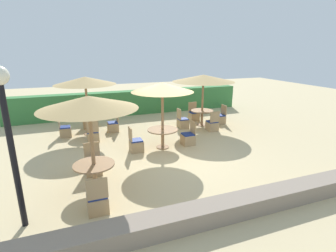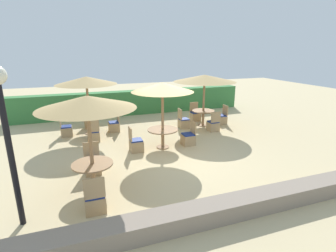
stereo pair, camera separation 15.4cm
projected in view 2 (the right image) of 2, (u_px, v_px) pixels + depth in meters
The scene contains 24 objects.
ground_plane at pixel (174, 155), 9.23m from camera, with size 40.00×40.00×0.00m, color #C6B284.
hedge_row at pixel (133, 102), 14.88m from camera, with size 13.00×0.70×1.33m, color #387A3D.
stone_border at pixel (233, 207), 5.84m from camera, with size 10.00×0.56×0.41m, color gray.
lamp_post at pixel (4, 117), 4.95m from camera, with size 0.36×0.36×3.32m.
parasol_center at pixel (162, 88), 9.31m from camera, with size 2.25×2.25×2.44m.
round_table_center at pixel (163, 133), 9.79m from camera, with size 1.14×1.14×0.72m.
patio_chair_center_west at pixel (136, 144), 9.51m from camera, with size 0.46×0.46×0.93m.
patio_chair_center_east at pixel (188, 138), 10.16m from camera, with size 0.46×0.46×0.93m.
parasol_front_left at pixel (87, 103), 6.35m from camera, with size 2.41×2.41×2.52m.
round_table_front_left at pixel (93, 169), 6.85m from camera, with size 1.06×1.06×0.74m.
patio_chair_front_left_south at pixel (95, 201), 5.97m from camera, with size 0.46×0.46×0.93m.
patio_chair_front_left_north at pixel (93, 165), 7.82m from camera, with size 0.46×0.46×0.93m.
parasol_back_right at pixel (205, 78), 12.15m from camera, with size 2.92×2.92×2.44m.
round_table_back_right at pixel (203, 114), 12.63m from camera, with size 1.07×1.07×0.75m.
patio_chair_back_right_east at pixel (221, 119), 13.00m from camera, with size 0.46×0.46×0.93m.
patio_chair_back_right_north at pixel (195, 115), 13.62m from camera, with size 0.46×0.46×0.93m.
patio_chair_back_right_south at pixel (213, 125), 11.87m from camera, with size 0.46×0.46×0.93m.
patio_chair_back_right_west at pixel (184, 122), 12.33m from camera, with size 0.46×0.46×0.93m.
parasol_back_left at pixel (86, 81), 10.91m from camera, with size 2.55×2.55×2.49m.
round_table_back_left at pixel (90, 120), 11.40m from camera, with size 1.16×1.16×0.74m.
patio_chair_back_left_west at pixel (66, 130), 11.16m from camera, with size 0.46×0.46×0.93m.
patio_chair_back_left_south at pixel (94, 135), 10.53m from camera, with size 0.46×0.46×0.93m.
patio_chair_back_left_east at pixel (114, 126), 11.81m from camera, with size 0.46×0.46×0.93m.
patio_chair_back_left_north at pixel (89, 122), 12.41m from camera, with size 0.46×0.46×0.93m.
Camera 2 is at (-3.08, -7.99, 3.60)m, focal length 28.00 mm.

